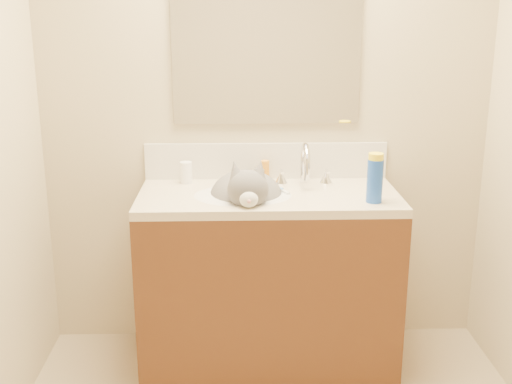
{
  "coord_description": "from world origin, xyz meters",
  "views": [
    {
      "loc": [
        -0.15,
        -1.86,
        1.69
      ],
      "look_at": [
        -0.06,
        0.92,
        0.88
      ],
      "focal_mm": 45.0,
      "sensor_mm": 36.0,
      "label": 1
    }
  ],
  "objects": [
    {
      "name": "amber_bottle",
      "position": [
        -0.01,
        1.19,
        0.91
      ],
      "size": [
        0.05,
        0.05,
        0.1
      ],
      "primitive_type": "cylinder",
      "rotation": [
        0.0,
        0.0,
        0.28
      ],
      "color": "orange",
      "rests_on": "counter_slab"
    },
    {
      "name": "faucet",
      "position": [
        0.18,
        1.11,
        0.95
      ],
      "size": [
        0.28,
        0.2,
        0.21
      ],
      "color": "silver",
      "rests_on": "counter_slab"
    },
    {
      "name": "spray_cap",
      "position": [
        0.46,
        0.82,
        1.06
      ],
      "size": [
        0.07,
        0.07,
        0.04
      ],
      "primitive_type": "cylinder",
      "rotation": [
        0.0,
        0.0,
        0.12
      ],
      "color": "yellow",
      "rests_on": "spray_can"
    },
    {
      "name": "basin",
      "position": [
        -0.12,
        0.94,
        0.79
      ],
      "size": [
        0.45,
        0.36,
        0.14
      ],
      "primitive_type": "ellipsoid",
      "color": "white",
      "rests_on": "vanity_cabinet"
    },
    {
      "name": "pill_label",
      "position": [
        -0.39,
        1.16,
        0.9
      ],
      "size": [
        0.06,
        0.06,
        0.04
      ],
      "primitive_type": "cylinder",
      "rotation": [
        0.0,
        0.0,
        0.14
      ],
      "color": "#FF9F2A",
      "rests_on": "pill_bottle"
    },
    {
      "name": "room_shell",
      "position": [
        0.0,
        0.0,
        1.49
      ],
      "size": [
        2.24,
        2.54,
        2.52
      ],
      "color": "tan",
      "rests_on": "ground"
    },
    {
      "name": "spray_can",
      "position": [
        0.46,
        0.82,
        0.96
      ],
      "size": [
        0.08,
        0.08,
        0.19
      ],
      "primitive_type": "cylinder",
      "rotation": [
        0.0,
        0.0,
        0.12
      ],
      "color": "blue",
      "rests_on": "counter_slab"
    },
    {
      "name": "cat",
      "position": [
        -0.1,
        0.96,
        0.85
      ],
      "size": [
        0.4,
        0.49,
        0.35
      ],
      "rotation": [
        0.0,
        0.0,
        0.03
      ],
      "color": "#565356",
      "rests_on": "basin"
    },
    {
      "name": "backsplash",
      "position": [
        0.0,
        1.24,
        0.95
      ],
      "size": [
        1.2,
        0.02,
        0.18
      ],
      "primitive_type": "cube",
      "color": "silver",
      "rests_on": "counter_slab"
    },
    {
      "name": "toothbrush",
      "position": [
        0.06,
        1.01,
        0.87
      ],
      "size": [
        0.07,
        0.13,
        0.01
      ],
      "primitive_type": "cube",
      "rotation": [
        0.0,
        0.0,
        0.45
      ],
      "color": "white",
      "rests_on": "counter_slab"
    },
    {
      "name": "pill_bottle",
      "position": [
        -0.39,
        1.16,
        0.91
      ],
      "size": [
        0.07,
        0.07,
        0.11
      ],
      "primitive_type": "cylinder",
      "rotation": [
        0.0,
        0.0,
        0.14
      ],
      "color": "white",
      "rests_on": "counter_slab"
    },
    {
      "name": "counter_slab",
      "position": [
        0.0,
        0.97,
        0.84
      ],
      "size": [
        1.2,
        0.55,
        0.04
      ],
      "primitive_type": "cube",
      "color": "beige",
      "rests_on": "vanity_cabinet"
    },
    {
      "name": "vanity_cabinet",
      "position": [
        0.0,
        0.97,
        0.41
      ],
      "size": [
        1.2,
        0.55,
        0.82
      ],
      "primitive_type": "cube",
      "color": "#512C15",
      "rests_on": "ground"
    },
    {
      "name": "mirror",
      "position": [
        0.0,
        1.24,
        1.54
      ],
      "size": [
        0.9,
        0.02,
        0.8
      ],
      "primitive_type": "cube",
      "color": "white",
      "rests_on": "room_shell"
    },
    {
      "name": "silver_jar",
      "position": [
        -0.03,
        1.19,
        0.89
      ],
      "size": [
        0.07,
        0.07,
        0.07
      ],
      "primitive_type": "cylinder",
      "rotation": [
        0.0,
        0.0,
        -0.34
      ],
      "color": "#B7B7BC",
      "rests_on": "counter_slab"
    },
    {
      "name": "toothbrush_head",
      "position": [
        0.06,
        1.01,
        0.87
      ],
      "size": [
        0.03,
        0.03,
        0.01
      ],
      "primitive_type": "cube",
      "rotation": [
        0.0,
        0.0,
        0.45
      ],
      "color": "#6492D6",
      "rests_on": "counter_slab"
    }
  ]
}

